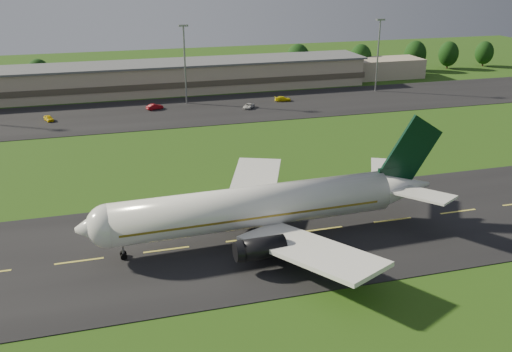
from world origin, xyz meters
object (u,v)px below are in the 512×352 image
object	(u,v)px
airliner	(260,207)
service_vehicle_a	(49,118)
service_vehicle_d	(283,99)
light_mast_east	(378,47)
terminal	(182,77)
light_mast_centre	(185,55)
service_vehicle_b	(155,107)
service_vehicle_c	(249,106)

from	to	relation	value
airliner	service_vehicle_a	world-z (taller)	airliner
service_vehicle_d	light_mast_east	bearing A→B (deg)	-74.09
service_vehicle_d	terminal	bearing A→B (deg)	55.46
airliner	terminal	bearing A→B (deg)	85.35
light_mast_centre	service_vehicle_b	distance (m)	15.50
service_vehicle_c	service_vehicle_a	bearing A→B (deg)	-146.94
terminal	light_mast_centre	bearing A→B (deg)	-94.95
service_vehicle_c	service_vehicle_b	bearing A→B (deg)	-158.44
airliner	service_vehicle_a	bearing A→B (deg)	111.53
airliner	service_vehicle_a	xyz separation A→B (m)	(-30.96, 71.38, -3.92)
airliner	light_mast_centre	size ratio (longest dim) A/B	2.52
light_mast_centre	service_vehicle_c	distance (m)	21.11
airliner	light_mast_east	size ratio (longest dim) A/B	2.52
light_mast_east	service_vehicle_d	bearing A→B (deg)	-170.87
service_vehicle_b	service_vehicle_d	bearing A→B (deg)	-111.60
service_vehicle_a	service_vehicle_b	bearing A→B (deg)	-11.39
terminal	service_vehicle_b	distance (m)	23.22
airliner	service_vehicle_c	distance (m)	72.55
service_vehicle_a	service_vehicle_c	size ratio (longest dim) A/B	0.89
service_vehicle_b	light_mast_centre	bearing A→B (deg)	-84.50
light_mast_east	service_vehicle_d	distance (m)	32.44
service_vehicle_d	service_vehicle_c	bearing A→B (deg)	121.08
service_vehicle_b	airliner	bearing A→B (deg)	163.32
light_mast_centre	service_vehicle_b	size ratio (longest dim) A/B	4.79
airliner	service_vehicle_b	xyz separation A→B (m)	(-5.67, 75.56, -3.86)
terminal	light_mast_centre	world-z (taller)	light_mast_centre
airliner	service_vehicle_d	bearing A→B (deg)	67.37
light_mast_east	service_vehicle_d	xyz separation A→B (m)	(-29.76, -4.78, -12.01)
airliner	service_vehicle_c	world-z (taller)	airliner
service_vehicle_a	service_vehicle_d	world-z (taller)	service_vehicle_a
terminal	service_vehicle_b	size ratio (longest dim) A/B	34.11
terminal	service_vehicle_b	world-z (taller)	terminal
terminal	service_vehicle_c	world-z (taller)	terminal
light_mast_east	service_vehicle_c	size ratio (longest dim) A/B	4.78
airliner	service_vehicle_b	world-z (taller)	airliner
airliner	service_vehicle_a	distance (m)	77.90
airliner	service_vehicle_b	distance (m)	75.87
service_vehicle_d	service_vehicle_a	bearing A→B (deg)	100.45
terminal	service_vehicle_a	distance (m)	43.45
terminal	light_mast_east	bearing A→B (deg)	-16.80
light_mast_east	service_vehicle_a	xyz separation A→B (m)	(-89.14, -8.59, -11.99)
light_mast_centre	light_mast_east	size ratio (longest dim) A/B	1.00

